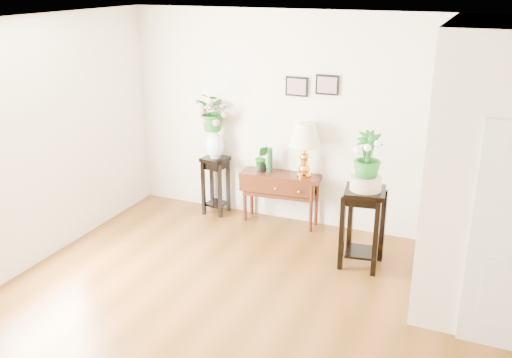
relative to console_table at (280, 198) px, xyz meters
The scene contains 16 objects.
floor 2.71m from the console_table, 72.92° to the right, with size 6.00×5.50×0.02m, color brown.
ceiling 3.63m from the console_table, 72.92° to the right, with size 6.00×5.50×0.02m, color white.
wall_back 1.32m from the console_table, 12.84° to the left, with size 6.00×0.02×2.80m, color white.
art_print_left 1.51m from the console_table, 48.93° to the left, with size 0.30×0.02×0.25m, color black.
art_print_right 1.64m from the console_table, 16.52° to the left, with size 0.30×0.02×0.25m, color black.
wall_ornament 2.67m from the console_table, 18.97° to the right, with size 0.51×0.51×0.07m, color #B2913B.
console_table is the anchor object (origin of this frame).
table_lamp 0.77m from the console_table, ahead, with size 0.42×0.42×0.73m, color orange.
green_vase 0.55m from the console_table, behind, with size 0.07×0.07×0.33m, color #15401F.
potted_plant 0.59m from the console_table, behind, with size 0.19×0.15×0.34m, color #1B631D.
plant_stand_a 0.96m from the console_table, behind, with size 0.32×0.32×0.82m, color black.
porcelain_vase 1.18m from the console_table, behind, with size 0.25×0.25×0.42m, color silver, non-canonical shape.
lily_arrangement 1.48m from the console_table, behind, with size 0.48×0.41×0.53m, color #1B631D.
plant_stand_b 1.50m from the console_table, 30.39° to the right, with size 0.44×0.44×0.94m, color black.
ceramic_bowl 1.64m from the console_table, 30.39° to the right, with size 0.35×0.35×0.16m, color beige.
narcissus 1.79m from the console_table, 30.39° to the right, with size 0.30×0.30×0.54m, color #1B631D.
Camera 1 is at (1.70, -4.11, 3.21)m, focal length 40.00 mm.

